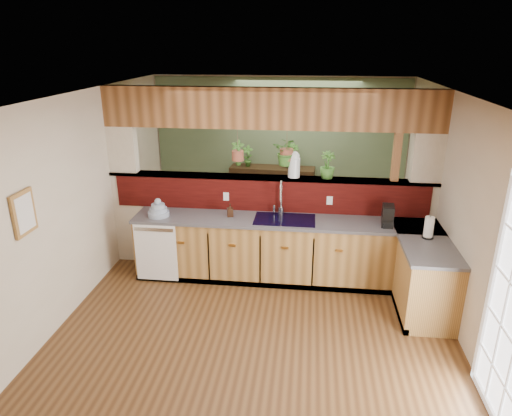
# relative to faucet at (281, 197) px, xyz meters

# --- Properties ---
(ground) EXTENTS (4.60, 7.00, 0.01)m
(ground) POSITION_rel_faucet_xyz_m (-0.18, -1.13, -1.17)
(ground) COLOR #503218
(ground) RESTS_ON ground
(ceiling) EXTENTS (4.60, 7.00, 0.01)m
(ceiling) POSITION_rel_faucet_xyz_m (-0.18, -1.13, 1.43)
(ceiling) COLOR brown
(ceiling) RESTS_ON ground
(wall_back) EXTENTS (4.60, 0.02, 2.60)m
(wall_back) POSITION_rel_faucet_xyz_m (-0.18, 2.37, 0.13)
(wall_back) COLOR beige
(wall_back) RESTS_ON ground
(wall_left) EXTENTS (0.02, 7.00, 2.60)m
(wall_left) POSITION_rel_faucet_xyz_m (-2.48, -1.13, 0.13)
(wall_left) COLOR beige
(wall_left) RESTS_ON ground
(wall_right) EXTENTS (0.02, 7.00, 2.60)m
(wall_right) POSITION_rel_faucet_xyz_m (2.12, -1.13, 0.13)
(wall_right) COLOR beige
(wall_right) RESTS_ON ground
(pass_through_partition) EXTENTS (4.60, 0.21, 2.60)m
(pass_through_partition) POSITION_rel_faucet_xyz_m (-0.15, 0.22, 0.02)
(pass_through_partition) COLOR beige
(pass_through_partition) RESTS_ON ground
(pass_through_ledge) EXTENTS (4.60, 0.21, 0.04)m
(pass_through_ledge) POSITION_rel_faucet_xyz_m (-0.18, 0.22, 0.20)
(pass_through_ledge) COLOR brown
(pass_through_ledge) RESTS_ON ground
(header_beam) EXTENTS (4.60, 0.15, 0.55)m
(header_beam) POSITION_rel_faucet_xyz_m (-0.18, 0.22, 1.15)
(header_beam) COLOR brown
(header_beam) RESTS_ON ground
(sage_backwall) EXTENTS (4.55, 0.02, 2.55)m
(sage_backwall) POSITION_rel_faucet_xyz_m (-0.18, 2.35, 0.13)
(sage_backwall) COLOR #536847
(sage_backwall) RESTS_ON ground
(countertop) EXTENTS (4.14, 1.52, 0.90)m
(countertop) POSITION_rel_faucet_xyz_m (0.66, -0.26, -0.72)
(countertop) COLOR olive
(countertop) RESTS_ON ground
(dishwasher) EXTENTS (0.58, 0.03, 0.82)m
(dishwasher) POSITION_rel_faucet_xyz_m (-1.66, -0.46, -0.72)
(dishwasher) COLOR white
(dishwasher) RESTS_ON ground
(navy_sink) EXTENTS (0.82, 0.50, 0.18)m
(navy_sink) POSITION_rel_faucet_xyz_m (0.07, -0.15, -0.35)
(navy_sink) COLOR black
(navy_sink) RESTS_ON countertop
(framed_print) EXTENTS (0.04, 0.35, 0.45)m
(framed_print) POSITION_rel_faucet_xyz_m (-2.45, -1.93, 0.38)
(framed_print) COLOR olive
(framed_print) RESTS_ON wall_left
(faucet) EXTENTS (0.22, 0.22, 0.51)m
(faucet) POSITION_rel_faucet_xyz_m (0.00, 0.00, 0.00)
(faucet) COLOR #B7B7B2
(faucet) RESTS_ON countertop
(dish_stack) EXTENTS (0.29, 0.29, 0.26)m
(dish_stack) POSITION_rel_faucet_xyz_m (-1.66, -0.23, -0.19)
(dish_stack) COLOR #92A3BD
(dish_stack) RESTS_ON countertop
(soap_dispenser) EXTENTS (0.10, 0.10, 0.18)m
(soap_dispenser) POSITION_rel_faucet_xyz_m (-0.68, -0.12, -0.18)
(soap_dispenser) COLOR #3C2316
(soap_dispenser) RESTS_ON countertop
(coffee_maker) EXTENTS (0.15, 0.25, 0.27)m
(coffee_maker) POSITION_rel_faucet_xyz_m (1.41, -0.21, -0.15)
(coffee_maker) COLOR black
(coffee_maker) RESTS_ON countertop
(paper_towel) EXTENTS (0.14, 0.14, 0.29)m
(paper_towel) POSITION_rel_faucet_xyz_m (1.85, -0.55, -0.14)
(paper_towel) COLOR black
(paper_towel) RESTS_ON countertop
(glass_jar) EXTENTS (0.16, 0.16, 0.37)m
(glass_jar) POSITION_rel_faucet_xyz_m (0.16, 0.22, 0.40)
(glass_jar) COLOR silver
(glass_jar) RESTS_ON pass_through_ledge
(ledge_plant_right) EXTENTS (0.26, 0.26, 0.37)m
(ledge_plant_right) POSITION_rel_faucet_xyz_m (0.62, 0.22, 0.40)
(ledge_plant_right) COLOR #346623
(ledge_plant_right) RESTS_ON pass_through_ledge
(hanging_plant_a) EXTENTS (0.19, 0.16, 0.46)m
(hanging_plant_a) POSITION_rel_faucet_xyz_m (-0.62, 0.22, 0.65)
(hanging_plant_a) COLOR brown
(hanging_plant_a) RESTS_ON header_beam
(hanging_plant_b) EXTENTS (0.44, 0.41, 0.51)m
(hanging_plant_b) POSITION_rel_faucet_xyz_m (0.06, 0.22, 0.74)
(hanging_plant_b) COLOR brown
(hanging_plant_b) RESTS_ON header_beam
(shelving_console) EXTENTS (1.55, 0.51, 1.02)m
(shelving_console) POSITION_rel_faucet_xyz_m (-0.29, 2.12, -0.67)
(shelving_console) COLOR black
(shelving_console) RESTS_ON ground
(shelf_plant_a) EXTENTS (0.22, 0.16, 0.39)m
(shelf_plant_a) POSITION_rel_faucet_xyz_m (-0.75, 2.12, 0.03)
(shelf_plant_a) COLOR #346623
(shelf_plant_a) RESTS_ON shelving_console
(shelf_plant_b) EXTENTS (0.29, 0.29, 0.44)m
(shelf_plant_b) POSITION_rel_faucet_xyz_m (0.06, 2.12, 0.06)
(shelf_plant_b) COLOR #346623
(shelf_plant_b) RESTS_ON shelving_console
(floor_plant) EXTENTS (0.84, 0.78, 0.77)m
(floor_plant) POSITION_rel_faucet_xyz_m (1.20, 1.29, -0.79)
(floor_plant) COLOR #346623
(floor_plant) RESTS_ON ground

